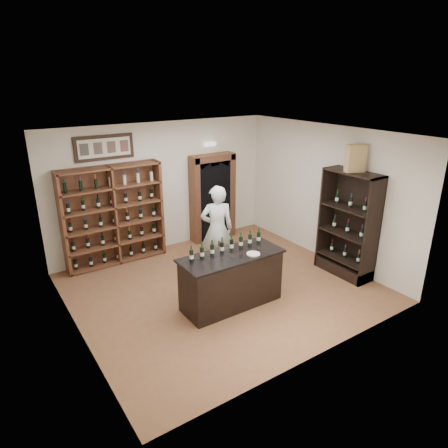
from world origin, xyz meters
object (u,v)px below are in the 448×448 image
Objects in this scene: side_cabinet at (347,240)px; shopkeeper at (217,229)px; wine_shelf at (113,215)px; tasting_counter at (231,280)px; counter_bottle_0 at (191,256)px; wine_crate at (356,158)px.

side_cabinet is 2.72m from shopkeeper.
tasting_counter is (1.10, -2.93, -0.61)m from wine_shelf.
wine_crate reaches higher than counter_bottle_0.
wine_crate is (2.67, -0.32, 1.97)m from tasting_counter.
wine_crate is (2.12, -1.63, 1.53)m from shopkeeper.
wine_crate reaches higher than tasting_counter.
counter_bottle_0 reaches higher than tasting_counter.
wine_shelf is 5.02m from side_cabinet.
shopkeeper is at bearing -44.68° from wine_shelf.
tasting_counter is 3.53× the size of wine_crate.
tasting_counter is at bearing 91.05° from shopkeeper.
side_cabinet reaches higher than shopkeeper.
counter_bottle_0 is 3.49m from side_cabinet.
counter_bottle_0 is at bearing 172.62° from side_cabinet.
wine_shelf is 5.16m from wine_crate.
side_cabinet is (2.72, -0.30, 0.26)m from tasting_counter.
shopkeeper is 3.08m from wine_crate.
tasting_counter is 1.00× the size of shopkeeper.
tasting_counter is 0.96m from counter_bottle_0.
wine_shelf is at bearing 97.76° from counter_bottle_0.
wine_shelf is at bearing 139.79° from side_cabinet.
side_cabinet is at bearing -7.38° from counter_bottle_0.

